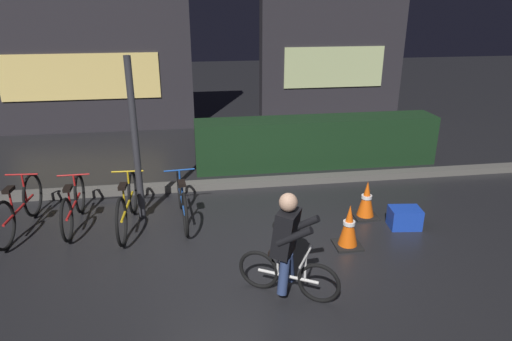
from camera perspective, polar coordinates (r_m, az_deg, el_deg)
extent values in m
plane|color=black|center=(6.10, -1.02, -10.03)|extent=(40.00, 40.00, 0.00)
cube|color=#56544F|center=(8.03, -3.13, -1.68)|extent=(12.00, 0.24, 0.12)
cube|color=black|center=(9.05, 7.67, 3.63)|extent=(4.80, 0.70, 0.97)
cube|color=#262328|center=(11.99, -21.77, 15.85)|extent=(5.35, 0.50, 4.77)
cube|color=#F2D172|center=(11.83, -21.40, 11.00)|extent=(3.75, 0.04, 1.10)
cube|color=#262328|center=(13.06, 9.77, 17.08)|extent=(4.02, 0.50, 4.70)
cube|color=#BFCC8C|center=(12.89, 9.89, 12.79)|extent=(2.81, 0.04, 1.10)
cylinder|color=#2D2D33|center=(6.72, -15.06, 3.55)|extent=(0.10, 0.10, 2.43)
torus|color=black|center=(7.69, -26.48, -2.79)|extent=(0.09, 0.67, 0.67)
torus|color=black|center=(6.85, -29.42, -6.12)|extent=(0.09, 0.67, 0.67)
cylinder|color=#B21919|center=(7.26, -27.86, -4.36)|extent=(0.11, 1.01, 0.04)
cylinder|color=#B21919|center=(7.05, -28.65, -3.57)|extent=(0.03, 0.03, 0.38)
cube|color=black|center=(6.98, -28.91, -2.15)|extent=(0.11, 0.21, 0.05)
cylinder|color=#B21919|center=(7.42, -27.35, -1.98)|extent=(0.03, 0.03, 0.42)
cylinder|color=#B21919|center=(7.35, -27.62, -0.45)|extent=(0.46, 0.06, 0.02)
torus|color=black|center=(7.52, -21.49, -2.72)|extent=(0.06, 0.62, 0.62)
torus|color=black|center=(6.71, -22.90, -5.80)|extent=(0.06, 0.62, 0.62)
cylinder|color=#B21919|center=(7.11, -22.15, -4.17)|extent=(0.05, 0.92, 0.04)
cylinder|color=#B21919|center=(6.90, -22.59, -3.43)|extent=(0.03, 0.03, 0.34)
cube|color=black|center=(6.84, -22.79, -2.11)|extent=(0.10, 0.20, 0.05)
cylinder|color=#B21919|center=(7.27, -21.98, -1.96)|extent=(0.03, 0.03, 0.39)
cylinder|color=#B21919|center=(7.20, -22.18, -0.53)|extent=(0.46, 0.03, 0.02)
torus|color=black|center=(7.24, -15.40, -2.63)|extent=(0.07, 0.68, 0.68)
torus|color=black|center=(6.34, -16.70, -6.24)|extent=(0.07, 0.68, 0.68)
cylinder|color=gold|center=(6.79, -16.00, -4.32)|extent=(0.08, 1.01, 0.04)
cylinder|color=gold|center=(6.55, -16.40, -3.46)|extent=(0.03, 0.03, 0.38)
cube|color=black|center=(6.48, -16.57, -1.93)|extent=(0.11, 0.20, 0.05)
cylinder|color=gold|center=(6.96, -15.83, -1.75)|extent=(0.03, 0.03, 0.43)
cylinder|color=gold|center=(6.88, -16.00, -0.11)|extent=(0.46, 0.04, 0.02)
torus|color=black|center=(7.25, -9.67, -2.33)|extent=(0.10, 0.64, 0.63)
torus|color=black|center=(6.39, -8.98, -5.57)|extent=(0.10, 0.64, 0.63)
cylinder|color=#19479E|center=(6.81, -9.34, -3.84)|extent=(0.12, 0.94, 0.04)
cylinder|color=#19479E|center=(6.59, -9.31, -3.03)|extent=(0.03, 0.03, 0.35)
cube|color=black|center=(6.52, -9.40, -1.60)|extent=(0.12, 0.21, 0.05)
cylinder|color=#19479E|center=(6.97, -9.62, -1.49)|extent=(0.03, 0.03, 0.40)
cylinder|color=#19479E|center=(6.90, -9.72, 0.05)|extent=(0.46, 0.06, 0.02)
cube|color=black|center=(6.30, 11.52, -9.23)|extent=(0.36, 0.36, 0.03)
cone|color=#EA560F|center=(6.16, 11.72, -6.77)|extent=(0.26, 0.26, 0.58)
cylinder|color=white|center=(6.15, 11.74, -6.53)|extent=(0.16, 0.16, 0.05)
cube|color=black|center=(7.16, 13.65, -5.61)|extent=(0.36, 0.36, 0.03)
cone|color=#EA560F|center=(7.03, 13.85, -3.46)|extent=(0.26, 0.26, 0.56)
cylinder|color=white|center=(7.02, 13.87, -3.26)|extent=(0.16, 0.16, 0.05)
cube|color=#193DB7|center=(6.95, 18.34, -5.71)|extent=(0.48, 0.37, 0.30)
torus|color=black|center=(5.09, 7.97, -13.97)|extent=(0.44, 0.28, 0.48)
torus|color=black|center=(5.25, 0.33, -12.48)|extent=(0.44, 0.28, 0.48)
cylinder|color=silver|center=(5.16, 4.08, -13.24)|extent=(0.63, 0.39, 0.04)
cylinder|color=silver|center=(5.12, 2.77, -11.75)|extent=(0.03, 0.03, 0.26)
cube|color=black|center=(5.05, 2.80, -10.48)|extent=(0.22, 0.19, 0.05)
cylinder|color=silver|center=(5.03, 6.27, -12.25)|extent=(0.03, 0.03, 0.30)
cylinder|color=silver|center=(4.95, 6.33, -10.81)|extent=(0.25, 0.41, 0.02)
cylinder|color=navy|center=(5.21, 4.22, -12.08)|extent=(0.20, 0.23, 0.42)
cylinder|color=navy|center=(5.05, 3.52, -13.23)|extent=(0.20, 0.23, 0.42)
cube|color=black|center=(4.89, 3.79, -7.85)|extent=(0.39, 0.41, 0.54)
sphere|color=tan|center=(4.72, 4.12, -4.05)|extent=(0.20, 0.20, 0.20)
cylinder|color=black|center=(4.95, 5.86, -6.89)|extent=(0.38, 0.27, 0.29)
cylinder|color=black|center=(4.71, 4.90, -8.37)|extent=(0.38, 0.27, 0.29)
ellipsoid|color=black|center=(5.09, 3.83, -7.22)|extent=(0.36, 0.30, 0.24)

